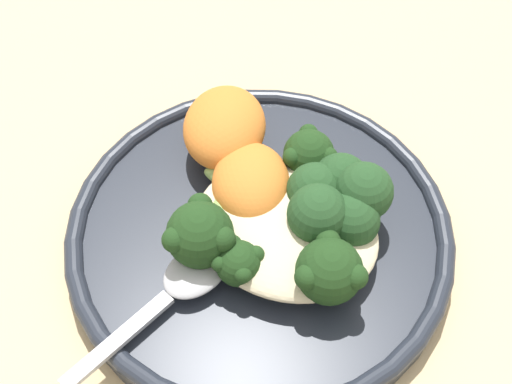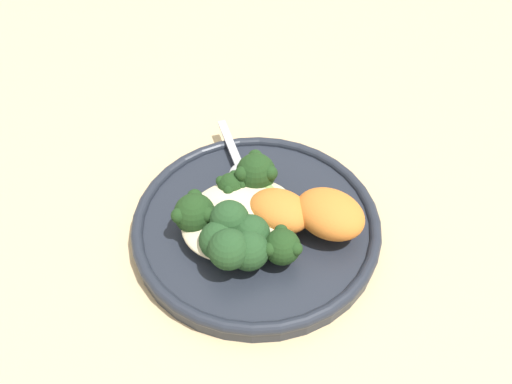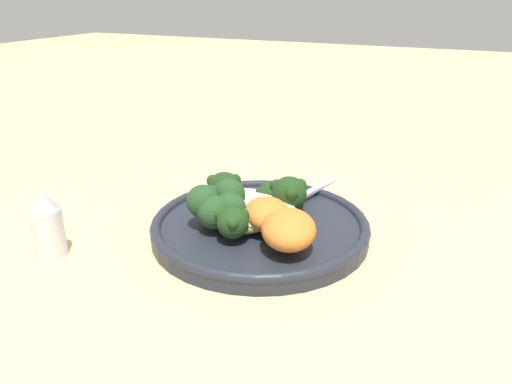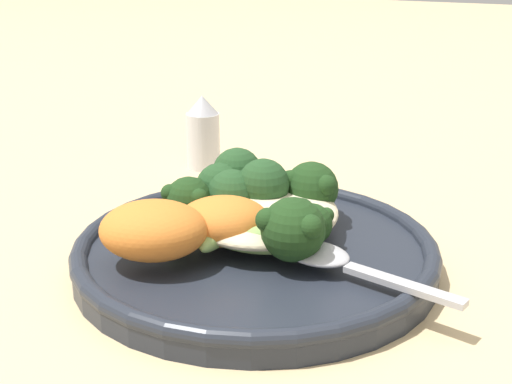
% 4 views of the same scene
% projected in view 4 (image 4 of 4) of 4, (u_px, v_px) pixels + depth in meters
% --- Properties ---
extents(ground_plane, '(4.00, 4.00, 0.00)m').
position_uv_depth(ground_plane, '(248.00, 261.00, 0.50)').
color(ground_plane, '#D6B784').
extents(plate, '(0.25, 0.25, 0.02)m').
position_uv_depth(plate, '(255.00, 252.00, 0.49)').
color(plate, '#232833').
rests_on(plate, ground_plane).
extents(quinoa_mound, '(0.12, 0.10, 0.02)m').
position_uv_depth(quinoa_mound, '(266.00, 214.00, 0.49)').
color(quinoa_mound, beige).
rests_on(quinoa_mound, plate).
extents(broccoli_stalk_0, '(0.04, 0.08, 0.04)m').
position_uv_depth(broccoli_stalk_0, '(283.00, 230.00, 0.45)').
color(broccoli_stalk_0, '#8EB25B').
rests_on(broccoli_stalk_0, plate).
extents(broccoli_stalk_1, '(0.06, 0.09, 0.03)m').
position_uv_depth(broccoli_stalk_1, '(290.00, 228.00, 0.47)').
color(broccoli_stalk_1, '#8EB25B').
rests_on(broccoli_stalk_1, plate).
extents(broccoli_stalk_2, '(0.12, 0.07, 0.04)m').
position_uv_depth(broccoli_stalk_2, '(301.00, 194.00, 0.51)').
color(broccoli_stalk_2, '#8EB25B').
rests_on(broccoli_stalk_2, plate).
extents(broccoli_stalk_3, '(0.11, 0.04, 0.03)m').
position_uv_depth(broccoli_stalk_3, '(236.00, 206.00, 0.50)').
color(broccoli_stalk_3, '#8EB25B').
rests_on(broccoli_stalk_3, plate).
extents(broccoli_stalk_4, '(0.06, 0.07, 0.03)m').
position_uv_depth(broccoli_stalk_4, '(192.00, 204.00, 0.50)').
color(broccoli_stalk_4, '#8EB25B').
rests_on(broccoli_stalk_4, plate).
extents(sweet_potato_chunk_0, '(0.08, 0.08, 0.04)m').
position_uv_depth(sweet_potato_chunk_0, '(154.00, 230.00, 0.45)').
color(sweet_potato_chunk_0, orange).
rests_on(sweet_potato_chunk_0, plate).
extents(sweet_potato_chunk_1, '(0.07, 0.08, 0.03)m').
position_uv_depth(sweet_potato_chunk_1, '(223.00, 221.00, 0.47)').
color(sweet_potato_chunk_1, orange).
rests_on(sweet_potato_chunk_1, plate).
extents(kale_tuft, '(0.06, 0.07, 0.04)m').
position_uv_depth(kale_tuft, '(241.00, 185.00, 0.52)').
color(kale_tuft, '#234723').
rests_on(kale_tuft, plate).
extents(spoon, '(0.05, 0.12, 0.01)m').
position_uv_depth(spoon, '(331.00, 259.00, 0.44)').
color(spoon, '#B7B7BC').
rests_on(spoon, plate).
extents(salt_shaker, '(0.03, 0.03, 0.07)m').
position_uv_depth(salt_shaker, '(203.00, 133.00, 0.68)').
color(salt_shaker, silver).
rests_on(salt_shaker, ground_plane).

